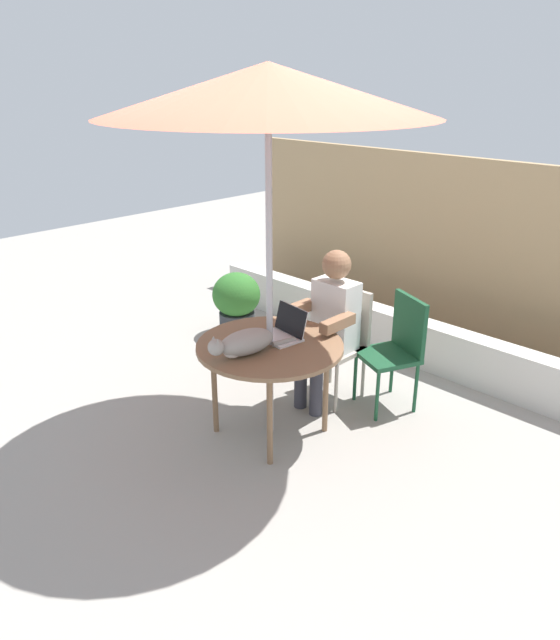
{
  "coord_description": "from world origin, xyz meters",
  "views": [
    {
      "loc": [
        2.68,
        -2.62,
        2.43
      ],
      "look_at": [
        0.0,
        0.1,
        0.85
      ],
      "focal_mm": 33.46,
      "sensor_mm": 36.0,
      "label": 1
    }
  ],
  "objects_px": {
    "cat": "(243,343)",
    "patio_table": "(270,351)",
    "person_seated": "(329,320)",
    "potted_plant_near_fence": "(237,301)",
    "patio_umbrella": "(268,90)",
    "chair_occupied": "(342,334)",
    "laptop": "(285,328)",
    "chair_empty": "(397,344)"
  },
  "relations": [
    {
      "from": "cat",
      "to": "patio_umbrella",
      "type": "bearing_deg",
      "value": 88.37
    },
    {
      "from": "chair_empty",
      "to": "person_seated",
      "type": "xyz_separation_m",
      "value": [
        -0.41,
        -0.32,
        0.17
      ]
    },
    {
      "from": "chair_empty",
      "to": "laptop",
      "type": "relative_size",
      "value": 2.7
    },
    {
      "from": "chair_empty",
      "to": "potted_plant_near_fence",
      "type": "relative_size",
      "value": 1.4
    },
    {
      "from": "cat",
      "to": "potted_plant_near_fence",
      "type": "height_order",
      "value": "cat"
    },
    {
      "from": "patio_umbrella",
      "to": "potted_plant_near_fence",
      "type": "relative_size",
      "value": 3.92
    },
    {
      "from": "patio_umbrella",
      "to": "chair_occupied",
      "type": "bearing_deg",
      "value": 90.0
    },
    {
      "from": "person_seated",
      "to": "chair_empty",
      "type": "bearing_deg",
      "value": 37.85
    },
    {
      "from": "cat",
      "to": "laptop",
      "type": "bearing_deg",
      "value": 90.84
    },
    {
      "from": "patio_umbrella",
      "to": "person_seated",
      "type": "relative_size",
      "value": 2.03
    },
    {
      "from": "cat",
      "to": "patio_table",
      "type": "bearing_deg",
      "value": 88.37
    },
    {
      "from": "laptop",
      "to": "patio_table",
      "type": "bearing_deg",
      "value": -85.58
    },
    {
      "from": "chair_empty",
      "to": "laptop",
      "type": "distance_m",
      "value": 0.93
    },
    {
      "from": "patio_table",
      "to": "chair_occupied",
      "type": "height_order",
      "value": "chair_occupied"
    },
    {
      "from": "chair_occupied",
      "to": "chair_empty",
      "type": "bearing_deg",
      "value": 21.63
    },
    {
      "from": "patio_umbrella",
      "to": "chair_occupied",
      "type": "xyz_separation_m",
      "value": [
        0.0,
        0.8,
        -1.82
      ]
    },
    {
      "from": "chair_empty",
      "to": "cat",
      "type": "height_order",
      "value": "chair_empty"
    },
    {
      "from": "patio_umbrella",
      "to": "chair_occupied",
      "type": "distance_m",
      "value": 1.98
    },
    {
      "from": "chair_occupied",
      "to": "laptop",
      "type": "relative_size",
      "value": 2.7
    },
    {
      "from": "chair_empty",
      "to": "laptop",
      "type": "xyz_separation_m",
      "value": [
        -0.43,
        -0.79,
        0.24
      ]
    },
    {
      "from": "patio_table",
      "to": "potted_plant_near_fence",
      "type": "relative_size",
      "value": 1.61
    },
    {
      "from": "patio_table",
      "to": "chair_occupied",
      "type": "distance_m",
      "value": 0.8
    },
    {
      "from": "patio_table",
      "to": "patio_umbrella",
      "type": "distance_m",
      "value": 1.7
    },
    {
      "from": "potted_plant_near_fence",
      "to": "chair_empty",
      "type": "bearing_deg",
      "value": -1.61
    },
    {
      "from": "person_seated",
      "to": "cat",
      "type": "xyz_separation_m",
      "value": [
        -0.01,
        -0.88,
        0.09
      ]
    },
    {
      "from": "cat",
      "to": "potted_plant_near_fence",
      "type": "distance_m",
      "value": 2.0
    },
    {
      "from": "cat",
      "to": "potted_plant_near_fence",
      "type": "bearing_deg",
      "value": 140.08
    },
    {
      "from": "cat",
      "to": "chair_empty",
      "type": "bearing_deg",
      "value": 70.65
    },
    {
      "from": "chair_empty",
      "to": "chair_occupied",
      "type": "bearing_deg",
      "value": -158.37
    },
    {
      "from": "chair_occupied",
      "to": "potted_plant_near_fence",
      "type": "bearing_deg",
      "value": 171.75
    },
    {
      "from": "patio_table",
      "to": "person_seated",
      "type": "relative_size",
      "value": 0.83
    },
    {
      "from": "patio_table",
      "to": "cat",
      "type": "relative_size",
      "value": 1.6
    },
    {
      "from": "patio_table",
      "to": "cat",
      "type": "bearing_deg",
      "value": -91.63
    },
    {
      "from": "patio_table",
      "to": "cat",
      "type": "height_order",
      "value": "cat"
    },
    {
      "from": "chair_empty",
      "to": "potted_plant_near_fence",
      "type": "distance_m",
      "value": 1.93
    },
    {
      "from": "patio_table",
      "to": "chair_empty",
      "type": "distance_m",
      "value": 1.05
    },
    {
      "from": "patio_table",
      "to": "chair_occupied",
      "type": "relative_size",
      "value": 1.15
    },
    {
      "from": "person_seated",
      "to": "potted_plant_near_fence",
      "type": "bearing_deg",
      "value": 165.98
    },
    {
      "from": "chair_occupied",
      "to": "cat",
      "type": "height_order",
      "value": "chair_occupied"
    },
    {
      "from": "patio_umbrella",
      "to": "cat",
      "type": "xyz_separation_m",
      "value": [
        -0.01,
        -0.24,
        -1.56
      ]
    },
    {
      "from": "patio_umbrella",
      "to": "laptop",
      "type": "height_order",
      "value": "patio_umbrella"
    },
    {
      "from": "potted_plant_near_fence",
      "to": "person_seated",
      "type": "bearing_deg",
      "value": -14.02
    }
  ]
}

